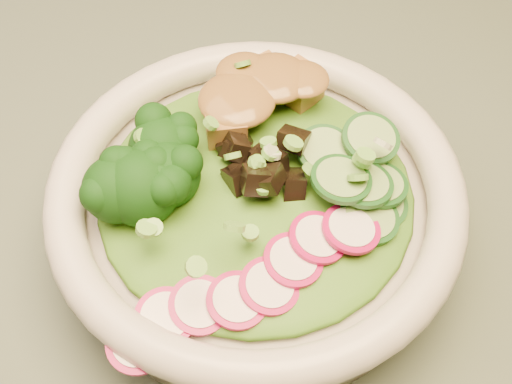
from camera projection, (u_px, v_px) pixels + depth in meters
name	position (u px, v px, depth m)	size (l,w,h in m)	color
dining_table	(293.00, 261.00, 0.60)	(1.20, 0.80, 0.75)	black
salad_bowl	(256.00, 210.00, 0.45)	(0.26, 0.26, 0.07)	beige
lettuce_bed	(256.00, 191.00, 0.43)	(0.19, 0.19, 0.02)	#2D5E13
broccoli_florets	(155.00, 181.00, 0.42)	(0.08, 0.07, 0.04)	black
radish_slices	(264.00, 279.00, 0.39)	(0.10, 0.04, 0.02)	#A50C4B
cucumber_slices	(360.00, 179.00, 0.42)	(0.07, 0.07, 0.03)	#79A75D
mushroom_heap	(255.00, 163.00, 0.43)	(0.07, 0.07, 0.04)	black
tofu_cubes	(256.00, 106.00, 0.46)	(0.09, 0.06, 0.03)	brown
peanut_sauce	(256.00, 92.00, 0.45)	(0.07, 0.05, 0.02)	brown
scallion_garnish	(256.00, 168.00, 0.42)	(0.18, 0.18, 0.02)	#68AD3D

